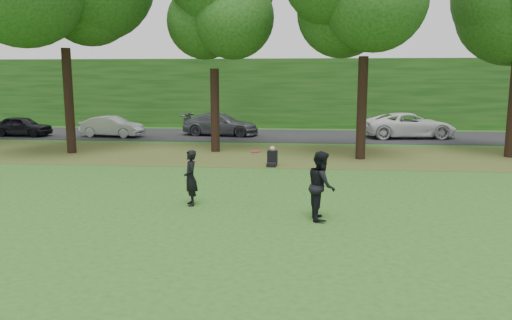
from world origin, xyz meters
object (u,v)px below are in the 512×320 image
(player_left, at_px, (191,178))
(seated_person, at_px, (272,158))
(frisbee, at_px, (255,152))
(player_right, at_px, (321,185))

(player_left, bearing_deg, seated_person, 142.06)
(player_left, relative_size, frisbee, 4.29)
(frisbee, distance_m, seated_person, 7.22)
(frisbee, bearing_deg, seated_person, 89.78)
(player_left, distance_m, frisbee, 2.13)
(player_right, distance_m, seated_person, 8.08)
(player_left, relative_size, seated_person, 1.97)
(player_left, height_order, player_right, player_right)
(player_right, relative_size, seated_person, 2.19)
(player_left, height_order, frisbee, frisbee)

